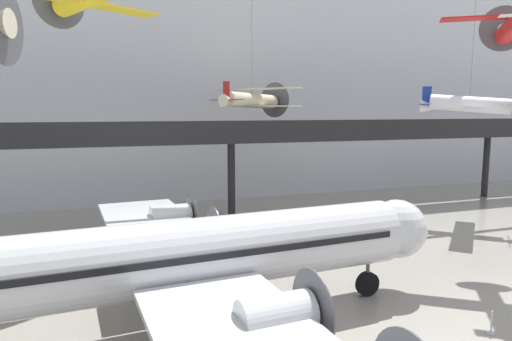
# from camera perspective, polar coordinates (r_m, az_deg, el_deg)

# --- Properties ---
(hangar_back_wall) EXTENTS (140.00, 3.00, 27.57)m
(hangar_back_wall) POSITION_cam_1_polar(r_m,az_deg,el_deg) (51.32, -6.13, 11.90)
(hangar_back_wall) COLOR silver
(hangar_back_wall) RESTS_ON ground
(mezzanine_walkway) EXTENTS (110.00, 3.20, 8.97)m
(mezzanine_walkway) POSITION_cam_1_polar(r_m,az_deg,el_deg) (41.11, -2.75, 4.03)
(mezzanine_walkway) COLOR black
(mezzanine_walkway) RESTS_ON ground
(airliner_silver_main) EXTENTS (28.69, 32.60, 9.66)m
(airliner_silver_main) POSITION_cam_1_polar(r_m,az_deg,el_deg) (20.61, -10.96, -10.85)
(airliner_silver_main) COLOR silver
(airliner_silver_main) RESTS_ON ground
(suspended_plane_cream_biplane) EXTENTS (8.06, 8.86, 12.66)m
(suspended_plane_cream_biplane) POSITION_cam_1_polar(r_m,az_deg,el_deg) (42.24, -0.51, 8.81)
(suspended_plane_cream_biplane) COLOR beige
(suspended_plane_white_twin) EXTENTS (8.23, 8.21, 12.87)m
(suspended_plane_white_twin) POSITION_cam_1_polar(r_m,az_deg,el_deg) (43.65, 25.12, 7.48)
(suspended_plane_white_twin) COLOR silver
(stanchion_barrier) EXTENTS (0.36, 0.36, 1.08)m
(stanchion_barrier) POSITION_cam_1_polar(r_m,az_deg,el_deg) (23.83, 27.32, -16.96)
(stanchion_barrier) COLOR #B2B5BA
(stanchion_barrier) RESTS_ON ground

